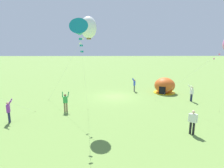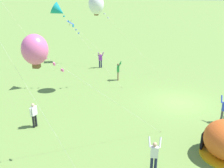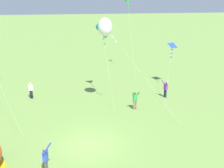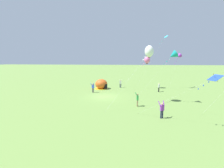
{
  "view_description": "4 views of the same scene",
  "coord_description": "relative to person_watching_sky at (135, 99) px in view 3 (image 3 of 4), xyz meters",
  "views": [
    {
      "loc": [
        0.79,
        21.15,
        5.74
      ],
      "look_at": [
        0.34,
        1.48,
        1.89
      ],
      "focal_mm": 28.0,
      "sensor_mm": 36.0,
      "label": 1
    },
    {
      "loc": [
        -19.73,
        3.16,
        8.97
      ],
      "look_at": [
        -1.21,
        5.29,
        1.85
      ],
      "focal_mm": 42.0,
      "sensor_mm": 36.0,
      "label": 2
    },
    {
      "loc": [
        -1.5,
        -16.36,
        10.0
      ],
      "look_at": [
        2.29,
        3.67,
        3.21
      ],
      "focal_mm": 42.0,
      "sensor_mm": 36.0,
      "label": 3
    },
    {
      "loc": [
        24.65,
        4.13,
        6.32
      ],
      "look_at": [
        -0.76,
        1.28,
        2.09
      ],
      "focal_mm": 24.0,
      "sensor_mm": 36.0,
      "label": 4
    }
  ],
  "objects": [
    {
      "name": "kite_green",
      "position": [
        2.64,
        14.15,
        8.54
      ],
      "size": [
        0.93,
        7.32,
        10.05
      ],
      "color": "silver",
      "rests_on": "ground"
    },
    {
      "name": "person_center_field",
      "position": [
        -9.78,
        4.69,
        -0.03
      ],
      "size": [
        0.53,
        0.39,
        1.72
      ],
      "color": "black",
      "rests_on": "ground"
    },
    {
      "name": "ground_plane",
      "position": [
        -4.78,
        -5.36,
        -1.0
      ],
      "size": [
        300.0,
        300.0,
        0.0
      ],
      "primitive_type": "plane",
      "color": "olive"
    },
    {
      "name": "person_arms_raised",
      "position": [
        -7.67,
        -8.0,
        0.0
      ],
      "size": [
        0.57,
        0.7,
        1.89
      ],
      "color": "#4C4C51",
      "rests_on": "ground"
    },
    {
      "name": "person_watching_sky",
      "position": [
        0.0,
        0.0,
        0.0
      ],
      "size": [
        0.68,
        0.49,
        1.89
      ],
      "color": "#8C7251",
      "rests_on": "ground"
    },
    {
      "name": "kite_white",
      "position": [
        -2.5,
        1.63,
        6.44
      ],
      "size": [
        6.08,
        6.29,
        8.28
      ],
      "color": "silver",
      "rests_on": "ground"
    },
    {
      "name": "kite_teal",
      "position": [
        -2.3,
        4.9,
        5.88
      ],
      "size": [
        1.16,
        6.16,
        7.59
      ],
      "color": "silver",
      "rests_on": "ground"
    },
    {
      "name": "kite_blue",
      "position": [
        5.96,
        6.05,
        3.55
      ],
      "size": [
        3.75,
        6.84,
        5.1
      ],
      "color": "silver",
      "rests_on": "ground"
    },
    {
      "name": "person_far_back",
      "position": [
        3.93,
        2.4,
        0.0
      ],
      "size": [
        0.62,
        0.71,
        1.89
      ],
      "color": "#1E2347",
      "rests_on": "ground"
    }
  ]
}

